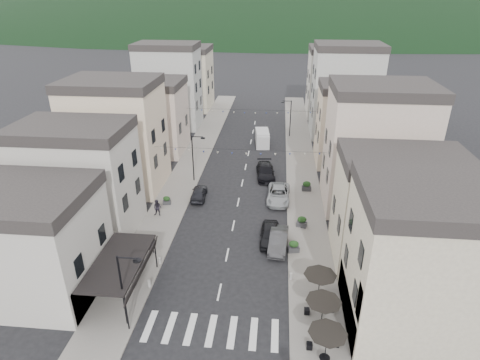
# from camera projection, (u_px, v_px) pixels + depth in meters

# --- Properties ---
(ground) EXTENTS (700.00, 700.00, 0.00)m
(ground) POSITION_uv_depth(u_px,v_px,m) (206.00, 354.00, 26.57)
(ground) COLOR black
(ground) RESTS_ON ground
(sidewalk_left) EXTENTS (4.00, 76.00, 0.12)m
(sidewalk_left) POSITION_uv_depth(u_px,v_px,m) (193.00, 162.00, 55.94)
(sidewalk_left) COLOR slate
(sidewalk_left) RESTS_ON ground
(sidewalk_right) EXTENTS (4.00, 76.00, 0.12)m
(sidewalk_right) POSITION_uv_depth(u_px,v_px,m) (301.00, 166.00, 54.63)
(sidewalk_right) COLOR slate
(sidewalk_right) RESTS_ON ground
(hill_backdrop) EXTENTS (640.00, 360.00, 70.00)m
(hill_backdrop) POSITION_uv_depth(u_px,v_px,m) (276.00, 22.00, 295.99)
(hill_backdrop) COLOR black
(hill_backdrop) RESTS_ON ground
(boutique_building) EXTENTS (12.00, 8.00, 8.00)m
(boutique_building) POSITION_uv_depth(u_px,v_px,m) (16.00, 247.00, 30.69)
(boutique_building) COLOR #B7B1A7
(boutique_building) RESTS_ON ground
(bistro_building) EXTENTS (10.00, 8.00, 10.00)m
(bistro_building) POSITION_uv_depth(u_px,v_px,m) (428.00, 268.00, 26.74)
(bistro_building) COLOR #B3A78F
(bistro_building) RESTS_ON ground
(boutique_awning) EXTENTS (3.77, 7.50, 3.28)m
(boutique_awning) POSITION_uv_depth(u_px,v_px,m) (122.00, 263.00, 30.35)
(boutique_awning) COLOR black
(boutique_awning) RESTS_ON ground
(buildings_row_left) EXTENTS (10.20, 54.16, 14.00)m
(buildings_row_left) POSITION_uv_depth(u_px,v_px,m) (152.00, 107.00, 59.10)
(buildings_row_left) COLOR #B7B1A7
(buildings_row_left) RESTS_ON ground
(buildings_row_right) EXTENTS (10.20, 54.16, 14.50)m
(buildings_row_right) POSITION_uv_depth(u_px,v_px,m) (354.00, 113.00, 55.45)
(buildings_row_right) COLOR #B3A78F
(buildings_row_right) RESTS_ON ground
(cafe_terrace) EXTENTS (2.50, 8.10, 2.53)m
(cafe_terrace) POSITION_uv_depth(u_px,v_px,m) (323.00, 304.00, 27.40)
(cafe_terrace) COLOR black
(cafe_terrace) RESTS_ON ground
(streetlamp_left_near) EXTENTS (1.70, 0.56, 6.00)m
(streetlamp_left_near) POSITION_uv_depth(u_px,v_px,m) (125.00, 284.00, 27.28)
(streetlamp_left_near) COLOR black
(streetlamp_left_near) RESTS_ON ground
(streetlamp_left_far) EXTENTS (1.70, 0.56, 6.00)m
(streetlamp_left_far) POSITION_uv_depth(u_px,v_px,m) (195.00, 154.00, 48.83)
(streetlamp_left_far) COLOR black
(streetlamp_left_far) RESTS_ON ground
(streetlamp_right_far) EXTENTS (1.70, 0.56, 6.00)m
(streetlamp_right_far) POSITION_uv_depth(u_px,v_px,m) (289.00, 115.00, 63.98)
(streetlamp_right_far) COLOR black
(streetlamp_right_far) RESTS_ON ground
(bollards) EXTENTS (11.66, 10.26, 0.60)m
(bollards) POSITION_uv_depth(u_px,v_px,m) (218.00, 292.00, 31.33)
(bollards) COLOR gray
(bollards) RESTS_ON ground
(bunting_near) EXTENTS (19.00, 0.28, 0.62)m
(bunting_near) POSITION_uv_depth(u_px,v_px,m) (239.00, 153.00, 43.89)
(bunting_near) COLOR black
(bunting_near) RESTS_ON ground
(bunting_far) EXTENTS (19.00, 0.28, 0.62)m
(bunting_far) POSITION_uv_depth(u_px,v_px,m) (250.00, 112.00, 58.26)
(bunting_far) COLOR black
(bunting_far) RESTS_ON ground
(parked_car_a) EXTENTS (1.83, 4.54, 1.54)m
(parked_car_a) POSITION_uv_depth(u_px,v_px,m) (270.00, 235.00, 38.05)
(parked_car_a) COLOR black
(parked_car_a) RESTS_ON ground
(parked_car_b) EXTENTS (1.97, 4.76, 1.53)m
(parked_car_b) POSITION_uv_depth(u_px,v_px,m) (278.00, 241.00, 37.15)
(parked_car_b) COLOR #333335
(parked_car_b) RESTS_ON ground
(parked_car_c) EXTENTS (2.67, 5.54, 1.52)m
(parked_car_c) POSITION_uv_depth(u_px,v_px,m) (278.00, 194.00, 45.53)
(parked_car_c) COLOR #94989C
(parked_car_c) RESTS_ON ground
(parked_car_d) EXTENTS (2.79, 5.60, 1.56)m
(parked_car_d) POSITION_uv_depth(u_px,v_px,m) (266.00, 172.00, 51.15)
(parked_car_d) COLOR black
(parked_car_d) RESTS_ON ground
(parked_car_e) EXTENTS (1.87, 4.17, 1.39)m
(parked_car_e) POSITION_uv_depth(u_px,v_px,m) (199.00, 193.00, 45.98)
(parked_car_e) COLOR black
(parked_car_e) RESTS_ON ground
(delivery_van) EXTENTS (2.45, 5.11, 2.36)m
(delivery_van) POSITION_uv_depth(u_px,v_px,m) (262.00, 137.00, 61.74)
(delivery_van) COLOR #B8B8BA
(delivery_van) RESTS_ON ground
(pedestrian_a) EXTENTS (0.80, 0.71, 1.85)m
(pedestrian_a) POSITION_uv_depth(u_px,v_px,m) (151.00, 244.00, 36.17)
(pedestrian_a) COLOR black
(pedestrian_a) RESTS_ON sidewalk_left
(pedestrian_b) EXTENTS (0.94, 0.76, 1.83)m
(pedestrian_b) POSITION_uv_depth(u_px,v_px,m) (157.00, 208.00, 42.16)
(pedestrian_b) COLOR black
(pedestrian_b) RESTS_ON sidewalk_left
(planter_la) EXTENTS (1.01, 0.72, 1.02)m
(planter_la) POSITION_uv_depth(u_px,v_px,m) (139.00, 262.00, 34.52)
(planter_la) COLOR #303033
(planter_la) RESTS_ON sidewalk_left
(planter_lb) EXTENTS (0.96, 0.65, 0.99)m
(planter_lb) POSITION_uv_depth(u_px,v_px,m) (167.00, 200.00, 44.56)
(planter_lb) COLOR #303032
(planter_lb) RESTS_ON sidewalk_left
(planter_ra) EXTENTS (1.13, 0.78, 1.15)m
(planter_ra) POSITION_uv_depth(u_px,v_px,m) (294.00, 246.00, 36.45)
(planter_ra) COLOR #303033
(planter_ra) RESTS_ON sidewalk_right
(planter_rb) EXTENTS (1.15, 0.84, 1.16)m
(planter_rb) POSITION_uv_depth(u_px,v_px,m) (302.00, 222.00, 40.32)
(planter_rb) COLOR #333336
(planter_rb) RESTS_ON sidewalk_right
(planter_rc) EXTENTS (1.10, 0.63, 1.20)m
(planter_rc) POSITION_uv_depth(u_px,v_px,m) (307.00, 186.00, 47.56)
(planter_rc) COLOR #2C2C2F
(planter_rc) RESTS_ON sidewalk_right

